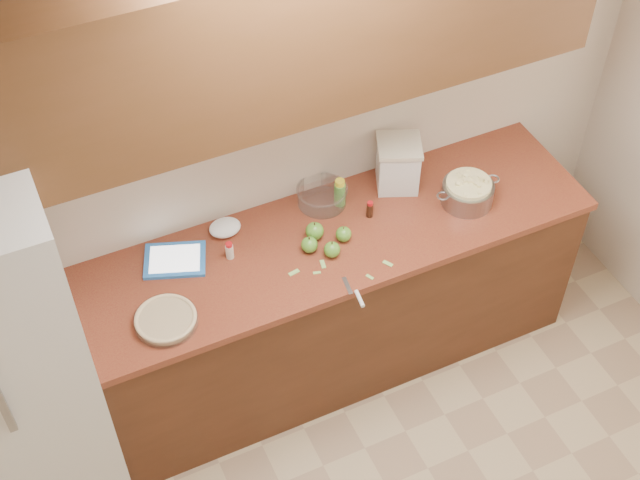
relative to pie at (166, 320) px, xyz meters
name	(u,v)px	position (x,y,z in m)	size (l,w,h in m)	color
room_shell	(507,467)	(0.76, -1.31, 0.36)	(3.60, 3.60, 3.60)	tan
counter_run	(315,306)	(0.76, 0.16, -0.48)	(2.64, 0.68, 0.92)	#4F2816
upper_cabinets	(297,30)	(0.76, 0.32, 1.01)	(2.60, 0.34, 0.70)	#522F19
pie	(166,320)	(0.00, 0.00, 0.00)	(0.27, 0.27, 0.04)	silver
colander	(468,192)	(1.52, 0.10, 0.04)	(0.33, 0.24, 0.12)	gray
flour_canister	(398,164)	(1.27, 0.35, 0.11)	(0.27, 0.27, 0.25)	silver
tablet	(175,260)	(0.14, 0.32, -0.01)	(0.32, 0.29, 0.02)	blue
paring_knife	(358,297)	(0.79, -0.21, -0.01)	(0.04, 0.19, 0.02)	gray
lemon_bottle	(340,193)	(0.97, 0.34, 0.05)	(0.05, 0.05, 0.15)	#4C8C38
cinnamon_shaker	(230,251)	(0.37, 0.24, 0.02)	(0.04, 0.04, 0.09)	beige
vanilla_bottle	(370,209)	(1.06, 0.20, 0.02)	(0.03, 0.03, 0.09)	black
mixing_bowl	(322,195)	(0.89, 0.38, 0.03)	(0.24, 0.24, 0.09)	silver
paper_towel	(225,228)	(0.41, 0.39, 0.01)	(0.15, 0.12, 0.06)	white
apple_left	(309,245)	(0.71, 0.12, 0.02)	(0.08, 0.08, 0.09)	#508D29
apple_center	(315,231)	(0.77, 0.19, 0.02)	(0.08, 0.08, 0.10)	#508D29
apple_front	(332,250)	(0.79, 0.05, 0.01)	(0.07, 0.07, 0.09)	#508D29
apple_extra	(344,234)	(0.88, 0.12, 0.01)	(0.07, 0.07, 0.08)	#508D29
peel_a	(370,277)	(0.89, -0.13, -0.02)	(0.04, 0.01, 0.00)	#90C35E
peel_b	(388,263)	(0.99, -0.10, -0.02)	(0.05, 0.02, 0.00)	#90C35E
peel_c	(294,273)	(0.60, 0.03, -0.02)	(0.05, 0.02, 0.00)	#90C35E
peel_d	(323,264)	(0.73, 0.02, -0.02)	(0.05, 0.02, 0.00)	#90C35E
peel_e	(317,273)	(0.69, -0.01, -0.02)	(0.03, 0.01, 0.00)	#90C35E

